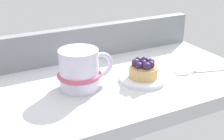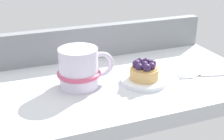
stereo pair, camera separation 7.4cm
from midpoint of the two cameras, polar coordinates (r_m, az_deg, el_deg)
The scene contains 6 objects.
ground_plane at distance 78.65cm, azimuth -1.50°, elevation -2.91°, with size 68.10×37.79×3.60cm, color silver.
window_rail_back at distance 91.03cm, azimuth -6.38°, elevation 5.09°, with size 66.74×3.03×9.40cm, color gray.
dessert_plate at distance 76.74cm, azimuth 2.93°, elevation -1.74°, with size 11.25×11.25×1.05cm.
raspberry_tart at distance 75.66cm, azimuth 2.96°, elevation 0.07°, with size 7.02×7.02×4.75cm.
coffee_mug at distance 72.62cm, azimuth -8.75°, elevation 0.01°, with size 13.87×10.32×9.45cm.
dessert_fork at distance 84.10cm, azimuth 13.71°, elevation -0.23°, with size 15.52×5.74×0.60cm.
Camera 1 is at (-34.11, -61.99, 32.93)cm, focal length 50.15 mm.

